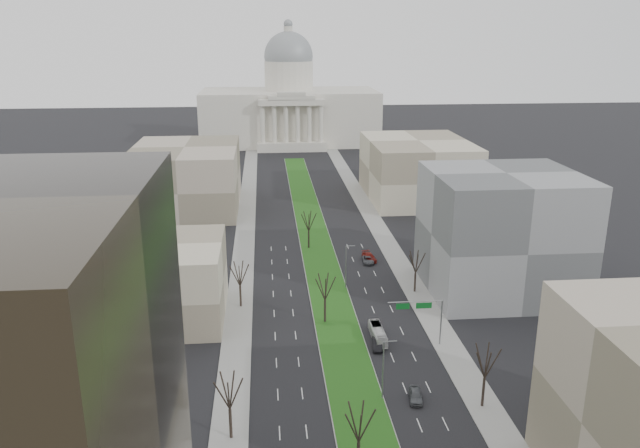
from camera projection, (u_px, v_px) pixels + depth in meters
ground at (317, 248)px, 149.78m from camera, size 600.00×600.00×0.00m
median at (317, 249)px, 148.79m from camera, size 8.00×222.03×0.20m
sidewalk_left at (241, 292)px, 124.47m from camera, size 5.00×330.00×0.15m
sidewalk_right at (413, 286)px, 127.48m from camera, size 5.00×330.00×0.15m
capitol at (289, 107)px, 287.26m from camera, size 80.00×46.00×55.00m
building_beige_left at (150, 281)px, 111.58m from camera, size 26.00×22.00×14.00m
building_grey_right at (501, 233)px, 122.51m from camera, size 28.00×26.00×24.00m
building_far_left at (186, 177)px, 182.17m from camera, size 30.00×40.00×18.00m
building_far_right at (417, 169)px, 192.93m from camera, size 30.00×40.00×18.00m
tree_left_mid at (229, 390)px, 77.73m from camera, size 5.40×5.40×9.72m
tree_left_far at (240, 273)px, 115.83m from camera, size 5.28×5.28×9.50m
tree_right_mid at (486, 361)px, 84.45m from camera, size 5.52×5.52×9.94m
tree_right_far at (416, 261)px, 122.69m from camera, size 5.04×5.04×9.07m
tree_median_a at (359, 422)px, 71.43m from camera, size 5.40×5.40×9.72m
tree_median_b at (325, 286)px, 109.48m from camera, size 5.40×5.40×9.72m
tree_median_c at (309, 220)px, 147.54m from camera, size 5.40×5.40×9.72m
streetlamp_median_b at (384, 369)px, 86.84m from camera, size 1.90×0.20×9.16m
streetlamp_median_c at (346, 266)px, 124.90m from camera, size 1.90×0.20×9.16m
mast_arm_signs at (425, 312)px, 101.59m from camera, size 9.12×0.24×8.09m
car_grey_near at (416, 395)px, 87.86m from camera, size 2.40×4.66×1.52m
car_black at (377, 344)px, 102.35m from camera, size 2.22×4.74×1.50m
car_red at (369, 257)px, 141.47m from camera, size 3.11×5.84×1.61m
car_grey_far at (368, 260)px, 140.08m from camera, size 2.43×4.98×1.36m
box_van at (378, 333)px, 105.10m from camera, size 2.03×8.00×2.22m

